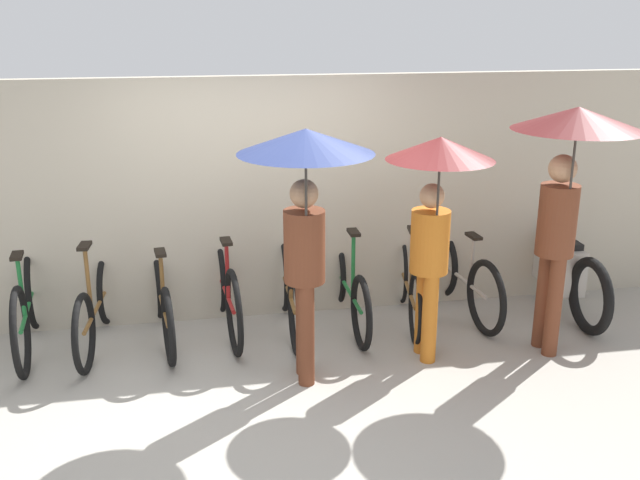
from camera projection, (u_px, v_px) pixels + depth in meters
name	position (u px, v px, depth m)	size (l,w,h in m)	color
ground_plane	(276.00, 402.00, 5.44)	(30.00, 30.00, 0.00)	#9E998E
back_wall	(251.00, 200.00, 6.68)	(13.01, 0.12, 2.30)	#B2A893
parked_bicycle_0	(27.00, 307.00, 6.17)	(0.44, 1.76, 0.97)	black
parked_bicycle_1	(96.00, 307.00, 6.27)	(0.44, 1.67, 1.02)	black
parked_bicycle_2	(162.00, 302.00, 6.39)	(0.44, 1.69, 0.97)	black
parked_bicycle_3	(226.00, 290.00, 6.54)	(0.44, 1.74, 1.03)	black
parked_bicycle_4	(289.00, 290.00, 6.57)	(0.44, 1.71, 0.99)	black
parked_bicycle_5	(348.00, 288.00, 6.71)	(0.44, 1.75, 1.03)	black
parked_bicycle_6	(408.00, 285.00, 6.77)	(0.46, 1.61, 1.06)	black
parked_bicycle_7	(462.00, 277.00, 6.93)	(0.44, 1.70, 1.06)	black
pedestrian_leading	(305.00, 188.00, 5.21)	(1.00, 1.00, 2.05)	brown
pedestrian_center	(436.00, 195.00, 5.63)	(0.85, 0.85, 1.93)	#C66B1E
pedestrian_trailing	(569.00, 163.00, 5.67)	(1.02, 1.02, 2.14)	brown
motorcycle	(558.00, 268.00, 7.08)	(0.58, 1.99, 0.93)	black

